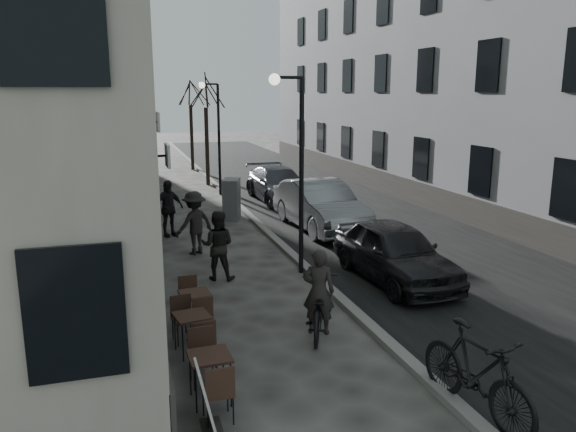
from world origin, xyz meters
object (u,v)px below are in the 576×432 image
bistro_set_a (210,373)px  car_near (395,252)px  bistro_set_c (195,306)px  car_far (278,184)px  sign_board (207,405)px  car_mid (320,205)px  tree_near (205,92)px  bistro_set_b (192,330)px  streetlamp_far (215,126)px  moped (476,372)px  streetlamp_near (295,153)px  bicycle (318,308)px  pedestrian_near (218,245)px  tree_far (190,92)px  pedestrian_far (168,208)px  pedestrian_mid (195,223)px  utility_cabinet (232,199)px

bistro_set_a → car_near: car_near is taller
bistro_set_c → car_far: size_ratio=0.30×
sign_board → car_mid: 12.13m
tree_near → bistro_set_b: size_ratio=3.73×
streetlamp_far → car_near: 13.67m
bistro_set_b → moped: size_ratio=0.68×
car_near → car_mid: 5.65m
streetlamp_near → car_near: (2.22, -1.27, -2.42)m
streetlamp_far → bicycle: streetlamp_far is taller
sign_board → car_near: car_near is taller
streetlamp_near → bistro_set_a: streetlamp_near is taller
bicycle → moped: 3.60m
bistro_set_b → moped: (3.69, -3.22, 0.23)m
tree_near → car_mid: tree_near is taller
bicycle → tree_near: bearing=-68.8°
pedestrian_near → car_far: 10.71m
bistro_set_c → bicycle: (2.28, -1.00, 0.08)m
streetlamp_near → car_near: size_ratio=1.17×
streetlamp_near → tree_far: 21.05m
car_mid → tree_near: bearing=98.7°
streetlamp_far → streetlamp_near: bearing=-90.0°
bistro_set_a → bistro_set_c: bearing=84.6°
streetlamp_far → pedestrian_far: bearing=-111.6°
tree_far → car_far: bearing=-78.3°
bicycle → car_mid: bearing=-86.7°
bistro_set_a → pedestrian_near: pedestrian_near is taller
car_mid → bicycle: bearing=-113.3°
sign_board → car_far: car_far is taller
tree_far → bistro_set_b: 25.43m
pedestrian_far → pedestrian_mid: bearing=-99.8°
tree_far → car_near: bearing=-84.5°
bistro_set_a → bicycle: bearing=35.6°
streetlamp_near → car_mid: 5.46m
pedestrian_far → sign_board: bearing=-115.7°
bistro_set_b → car_mid: car_mid is taller
bistro_set_c → car_mid: car_mid is taller
streetlamp_near → tree_near: tree_near is taller
bistro_set_c → car_mid: size_ratio=0.29×
sign_board → utility_cabinet: utility_cabinet is taller
bicycle → car_far: (3.06, 13.60, 0.19)m
tree_far → bicycle: tree_far is taller
car_near → car_mid: car_mid is taller
utility_cabinet → tree_near: bearing=106.3°
tree_near → bicycle: size_ratio=2.85×
bistro_set_c → car_far: 13.68m
streetlamp_near → car_far: streetlamp_near is taller
pedestrian_near → car_near: size_ratio=0.41×
streetlamp_far → car_mid: (2.29, -7.62, -2.32)m
utility_cabinet → pedestrian_mid: pedestrian_mid is taller
tree_far → pedestrian_far: tree_far is taller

